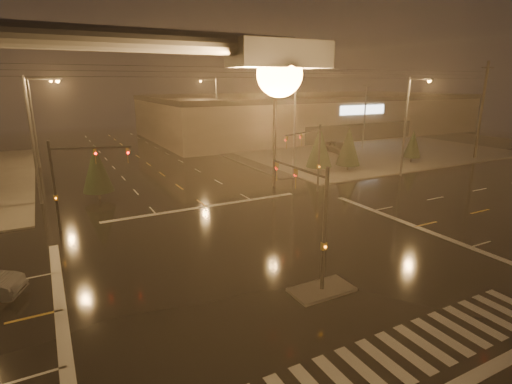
{
  "coord_description": "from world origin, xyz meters",
  "views": [
    {
      "loc": [
        -10.7,
        -17.47,
        9.57
      ],
      "look_at": [
        0.43,
        3.42,
        3.0
      ],
      "focal_mm": 28.0,
      "sensor_mm": 36.0,
      "label": 1
    }
  ],
  "objects": [
    {
      "name": "conifer_2",
      "position": [
        28.43,
        15.8,
        2.33
      ],
      "size": [
        2.09,
        2.09,
        3.96
      ],
      "color": "black",
      "rests_on": "ground"
    },
    {
      "name": "car_parked",
      "position": [
        24.85,
        25.34,
        0.86
      ],
      "size": [
        2.46,
        5.21,
        1.72
      ],
      "primitive_type": "imported",
      "rotation": [
        0.0,
        0.0,
        -0.09
      ],
      "color": "black",
      "rests_on": "ground"
    },
    {
      "name": "crosswalk",
      "position": [
        0.0,
        -9.0,
        0.01
      ],
      "size": [
        15.0,
        2.6,
        0.01
      ],
      "primitive_type": "cube",
      "color": "beige",
      "rests_on": "ground"
    },
    {
      "name": "stop_bar_far",
      "position": [
        0.0,
        11.0,
        0.01
      ],
      "size": [
        16.0,
        0.5,
        0.01
      ],
      "primitive_type": "cube",
      "color": "beige",
      "rests_on": "ground"
    },
    {
      "name": "streetlight_2",
      "position": [
        -11.18,
        34.0,
        5.8
      ],
      "size": [
        2.77,
        0.32,
        10.0
      ],
      "color": "#38383A",
      "rests_on": "ground"
    },
    {
      "name": "streetlight_3",
      "position": [
        11.18,
        16.0,
        5.8
      ],
      "size": [
        2.77,
        0.32,
        10.0
      ],
      "color": "#38383A",
      "rests_on": "ground"
    },
    {
      "name": "sidewalk_ne",
      "position": [
        30.0,
        30.0,
        0.06
      ],
      "size": [
        36.0,
        36.0,
        0.12
      ],
      "primitive_type": "cube",
      "color": "#484540",
      "rests_on": "ground"
    },
    {
      "name": "utility_pole_2",
      "position": [
        38.0,
        14.0,
        6.13
      ],
      "size": [
        2.2,
        0.32,
        12.0
      ],
      "color": "black",
      "rests_on": "ground"
    },
    {
      "name": "conifer_0",
      "position": [
        15.1,
        16.56,
        2.88
      ],
      "size": [
        2.79,
        2.79,
        5.06
      ],
      "color": "black",
      "rests_on": "ground"
    },
    {
      "name": "signal_mast_ne",
      "position": [
        9.5,
        10.14,
        3.79
      ],
      "size": [
        4.84,
        1.86,
        6.0
      ],
      "color": "black",
      "rests_on": "ground"
    },
    {
      "name": "retail_building",
      "position": [
        35.0,
        45.99,
        3.84
      ],
      "size": [
        60.2,
        28.3,
        7.2
      ],
      "color": "brown",
      "rests_on": "ground"
    },
    {
      "name": "ground",
      "position": [
        0.0,
        0.0,
        0.0
      ],
      "size": [
        140.0,
        140.0,
        0.0
      ],
      "primitive_type": "plane",
      "color": "black",
      "rests_on": "ground"
    },
    {
      "name": "streetlight_6",
      "position": [
        22.0,
        11.18,
        5.8
      ],
      "size": [
        0.32,
        2.77,
        10.0
      ],
      "color": "#38383A",
      "rests_on": "ground"
    },
    {
      "name": "streetlight_4",
      "position": [
        11.18,
        36.0,
        5.8
      ],
      "size": [
        2.77,
        0.32,
        10.0
      ],
      "color": "#38383A",
      "rests_on": "ground"
    },
    {
      "name": "parking_lot",
      "position": [
        35.0,
        28.0,
        0.04
      ],
      "size": [
        50.0,
        24.0,
        0.08
      ],
      "primitive_type": "cube",
      "color": "black",
      "rests_on": "ground"
    },
    {
      "name": "signal_mast_median",
      "position": [
        0.0,
        -3.07,
        3.75
      ],
      "size": [
        0.25,
        4.59,
        6.0
      ],
      "color": "black",
      "rests_on": "ground"
    },
    {
      "name": "median_island",
      "position": [
        0.0,
        -4.0,
        0.07
      ],
      "size": [
        3.0,
        1.6,
        0.15
      ],
      "primitive_type": "cube",
      "color": "#484540",
      "rests_on": "ground"
    },
    {
      "name": "streetlight_1",
      "position": [
        -11.18,
        18.0,
        5.8
      ],
      "size": [
        2.77,
        0.32,
        10.0
      ],
      "color": "#38383A",
      "rests_on": "ground"
    },
    {
      "name": "conifer_1",
      "position": [
        18.52,
        15.89,
        2.76
      ],
      "size": [
        2.64,
        2.64,
        4.82
      ],
      "color": "black",
      "rests_on": "ground"
    },
    {
      "name": "signal_mast_nw",
      "position": [
        -9.5,
        10.14,
        3.79
      ],
      "size": [
        4.84,
        1.86,
        6.0
      ],
      "color": "black",
      "rests_on": "ground"
    },
    {
      "name": "utility_pole_1",
      "position": [
        8.0,
        14.0,
        6.13
      ],
      "size": [
        2.2,
        0.32,
        12.0
      ],
      "color": "black",
      "rests_on": "ground"
    },
    {
      "name": "conifer_3",
      "position": [
        -7.17,
        17.18,
        2.65
      ],
      "size": [
        2.5,
        2.5,
        4.61
      ],
      "color": "black",
      "rests_on": "ground"
    }
  ]
}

